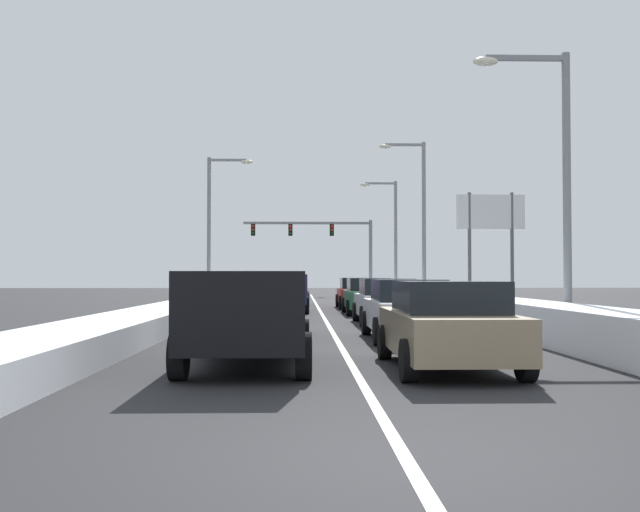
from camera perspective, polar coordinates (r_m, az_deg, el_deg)
The scene contains 20 objects.
ground_plane at distance 27.76m, azimuth 0.34°, elevation -4.86°, with size 140.65×140.65×0.00m, color #28282B.
lane_stripe_between_right_lane_and_center_lane at distance 33.16m, azimuth 0.03°, elevation -4.32°, with size 0.14×59.51×0.01m, color silver.
snow_bank_right_shoulder at distance 33.71m, azimuth 9.09°, elevation -3.49°, with size 1.66×59.51×0.90m, color white.
snow_bank_left_shoulder at distance 33.42m, azimuth -9.11°, elevation -3.77°, with size 2.02×59.51×0.60m, color white.
sedan_tan_right_lane_nearest at distance 12.78m, azimuth 9.83°, elevation -5.28°, with size 2.00×4.50×1.51m.
sedan_white_right_lane_second at distance 18.49m, azimuth 6.80°, elevation -4.14°, with size 2.00×4.50×1.51m.
sedan_silver_right_lane_third at distance 24.55m, azimuth 5.16°, elevation -3.50°, with size 2.00×4.50×1.51m.
sedan_green_right_lane_fourth at distance 30.80m, azimuth 3.74°, elevation -3.11°, with size 2.00×4.50×1.51m.
sedan_red_right_lane_fifth at distance 36.39m, azimuth 2.93°, elevation -2.87°, with size 2.00×4.50×1.51m.
suv_black_center_lane_nearest at distance 13.02m, azimuth -5.54°, elevation -4.12°, with size 2.16×4.90×1.67m.
suv_charcoal_center_lane_second at distance 19.47m, azimuth -4.43°, elevation -3.27°, with size 2.16×4.90×1.67m.
sedan_gray_center_lane_third at distance 26.50m, azimuth -3.48°, elevation -3.36°, with size 2.00×4.50×1.51m.
suv_navy_center_lane_fourth at distance 32.43m, azimuth -2.80°, elevation -2.59°, with size 2.16×4.90×1.67m.
suv_maroon_center_lane_fifth at distance 39.78m, azimuth -2.42°, elevation -2.40°, with size 2.16×4.90×1.67m.
traffic_light_gantry at distance 60.26m, azimuth 0.43°, elevation 1.41°, with size 10.60×0.47×6.20m.
street_lamp_right_near at distance 20.97m, azimuth 17.63°, elevation 6.81°, with size 2.66×0.36×7.66m.
street_lamp_right_mid at distance 41.94m, azimuth 7.63°, elevation 3.69°, with size 2.66×0.36×9.19m.
street_lamp_right_far at distance 52.56m, azimuth 5.51°, elevation 2.15°, with size 2.66×0.36×8.36m.
street_lamp_left_mid at distance 43.40m, azimuth -8.16°, elevation 3.07°, with size 2.66×0.36×8.55m.
roadside_sign_right at distance 35.16m, azimuth 13.12°, elevation 2.43°, with size 3.20×0.16×5.50m.
Camera 1 is at (-0.93, -6.06, 1.60)m, focal length 41.20 mm.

